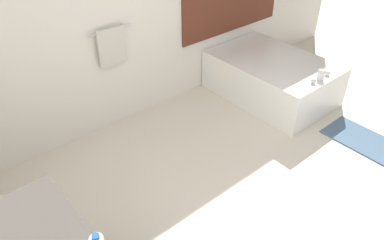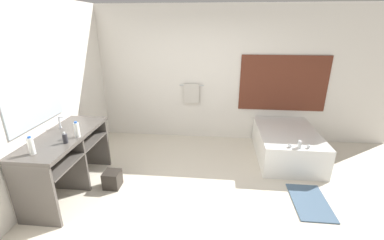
{
  "view_description": "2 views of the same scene",
  "coord_description": "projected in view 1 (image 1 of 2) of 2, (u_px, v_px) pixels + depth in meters",
  "views": [
    {
      "loc": [
        -2.02,
        -1.15,
        2.61
      ],
      "look_at": [
        -0.3,
        0.86,
        0.73
      ],
      "focal_mm": 35.0,
      "sensor_mm": 36.0,
      "label": 1
    },
    {
      "loc": [
        0.23,
        -2.98,
        2.32
      ],
      "look_at": [
        -0.15,
        0.8,
        0.9
      ],
      "focal_mm": 24.0,
      "sensor_mm": 36.0,
      "label": 2
    }
  ],
  "objects": [
    {
      "name": "ground_plane",
      "position": [
        281.0,
        218.0,
        3.29
      ],
      "size": [
        16.0,
        16.0,
        0.0
      ],
      "primitive_type": "plane",
      "color": "beige",
      "rests_on": "ground"
    },
    {
      "name": "wall_back_with_blinds",
      "position": [
        133.0,
        3.0,
        3.93
      ],
      "size": [
        7.4,
        0.13,
        2.7
      ],
      "color": "white",
      "rests_on": "ground_plane"
    },
    {
      "name": "bathtub",
      "position": [
        272.0,
        76.0,
        4.82
      ],
      "size": [
        1.04,
        1.54,
        0.64
      ],
      "color": "white",
      "rests_on": "ground_plane"
    },
    {
      "name": "bath_mat",
      "position": [
        362.0,
        140.0,
        4.19
      ],
      "size": [
        0.47,
        0.8,
        0.02
      ],
      "color": "slate",
      "rests_on": "ground_plane"
    }
  ]
}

